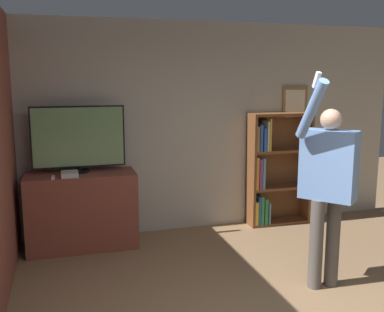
{
  "coord_description": "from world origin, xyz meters",
  "views": [
    {
      "loc": [
        -1.52,
        -2.45,
        1.99
      ],
      "look_at": [
        -0.25,
        1.89,
        1.2
      ],
      "focal_mm": 42.0,
      "sensor_mm": 36.0,
      "label": 1
    }
  ],
  "objects": [
    {
      "name": "wall_back",
      "position": [
        0.01,
        3.16,
        1.35
      ],
      "size": [
        6.1,
        0.09,
        2.7
      ],
      "color": "#B2AD9E",
      "rests_on": "ground_plane"
    },
    {
      "name": "tv_ledge",
      "position": [
        -1.33,
        2.81,
        0.45
      ],
      "size": [
        1.26,
        0.54,
        0.89
      ],
      "color": "brown",
      "rests_on": "ground_plane"
    },
    {
      "name": "television",
      "position": [
        -1.33,
        2.88,
        1.3
      ],
      "size": [
        1.07,
        0.22,
        0.78
      ],
      "color": "black",
      "rests_on": "tv_ledge"
    },
    {
      "name": "game_console",
      "position": [
        -1.45,
        2.68,
        0.92
      ],
      "size": [
        0.19,
        0.24,
        0.05
      ],
      "color": "silver",
      "rests_on": "tv_ledge"
    },
    {
      "name": "remote_loose",
      "position": [
        -1.63,
        2.63,
        0.91
      ],
      "size": [
        0.04,
        0.14,
        0.02
      ],
      "color": "white",
      "rests_on": "tv_ledge"
    },
    {
      "name": "bookshelf",
      "position": [
        1.21,
        2.98,
        0.74
      ],
      "size": [
        0.87,
        0.28,
        1.53
      ],
      "color": "brown",
      "rests_on": "ground_plane"
    },
    {
      "name": "person",
      "position": [
        0.84,
        1.1,
        1.05
      ],
      "size": [
        0.64,
        0.59,
        2.04
      ],
      "rotation": [
        0.0,
        0.0,
        -0.88
      ],
      "color": "#56514C",
      "rests_on": "ground_plane"
    }
  ]
}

